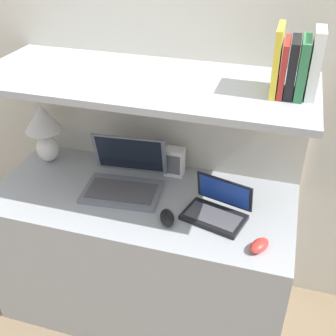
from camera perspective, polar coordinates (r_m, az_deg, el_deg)
The scene contains 15 objects.
wall_back at distance 2.05m, azimuth -0.53°, elevation 13.05°, with size 6.00×0.05×2.40m.
desk at distance 2.19m, azimuth -3.37°, elevation -11.56°, with size 1.40×0.62×0.72m.
back_riser at distance 2.27m, azimuth -0.79°, elevation -1.21°, with size 1.40×0.04×1.25m.
shelf at distance 1.75m, azimuth -3.52°, elevation 11.66°, with size 1.40×0.56×0.03m.
table_lamp at distance 2.21m, azimuth -16.47°, elevation 5.38°, with size 0.19×0.19×0.31m.
laptop_large at distance 1.99m, azimuth -5.89°, elevation -1.51°, with size 0.38×0.33×0.23m.
laptop_small at distance 1.83m, azimuth 6.65°, elevation -5.59°, with size 0.30×0.25×0.16m.
computer_mouse at distance 1.80m, azimuth -0.14°, elevation -6.73°, with size 0.10×0.12×0.04m.
second_mouse at distance 1.71m, azimuth 12.26°, elevation -10.22°, with size 0.10×0.11×0.04m.
router_box at distance 2.07m, azimuth 0.88°, elevation 0.85°, with size 0.09×0.07×0.14m.
book_white at distance 1.61m, azimuth 19.33°, elevation 13.18°, with size 0.04×0.14×0.24m.
book_green at distance 1.62m, azimuth 17.78°, elevation 12.84°, with size 0.03×0.17×0.21m.
book_black at distance 1.62m, azimuth 16.50°, elevation 12.97°, with size 0.03×0.16×0.20m.
book_red at distance 1.62m, azimuth 15.43°, elevation 13.01°, with size 0.02×0.17×0.20m.
book_yellow at distance 1.61m, azimuth 14.58°, elevation 13.94°, with size 0.03×0.17×0.24m.
Camera 1 is at (0.57, -1.15, 1.88)m, focal length 45.00 mm.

